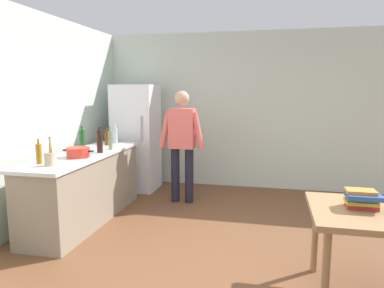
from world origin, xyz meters
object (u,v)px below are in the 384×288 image
bottle_beer_brown (107,138)px  book_stack (362,199)px  refrigerator (136,138)px  cooking_pot (78,152)px  utensil_jar (50,159)px  bottle_wine_green (82,140)px  bottle_oil_amber (39,153)px  person (182,139)px  bottle_vinegar_tall (110,140)px  bottle_wine_dark (100,142)px  bottle_water_clear (115,135)px

bottle_beer_brown → book_stack: size_ratio=0.97×
refrigerator → cooking_pot: size_ratio=4.50×
utensil_jar → bottle_wine_green: bearing=98.8°
bottle_wine_green → book_stack: size_ratio=1.27×
bottle_beer_brown → bottle_oil_amber: bearing=-95.2°
person → bottle_oil_amber: bearing=-124.5°
bottle_wine_green → bottle_beer_brown: bearing=79.6°
cooking_pot → person: bearing=52.8°
utensil_jar → bottle_vinegar_tall: 1.13m
bottle_wine_green → bottle_oil_amber: bearing=-91.9°
bottle_wine_dark → book_stack: 3.16m
bottle_beer_brown → bottle_water_clear: bottle_water_clear is taller
book_stack → utensil_jar: bearing=174.5°
bottle_wine_dark → bottle_water_clear: bearing=101.0°
bottle_water_clear → cooking_pot: bearing=-87.7°
bottle_vinegar_tall → bottle_beer_brown: bearing=123.0°
cooking_pot → utensil_jar: (-0.04, -0.51, 0.02)m
bottle_wine_green → cooking_pot: bearing=-66.4°
bottle_wine_green → bottle_water_clear: (0.14, 0.73, -0.02)m
refrigerator → bottle_beer_brown: (-0.12, -0.88, 0.11)m
bottle_wine_dark → bottle_beer_brown: bearing=108.3°
utensil_jar → book_stack: utensil_jar is taller
cooking_pot → bottle_wine_green: bearing=113.6°
bottle_oil_amber → utensil_jar: bearing=-20.8°
refrigerator → cooking_pot: (-0.03, -1.84, 0.06)m
cooking_pot → book_stack: size_ratio=1.49×
refrigerator → bottle_oil_amber: bearing=-96.2°
person → bottle_beer_brown: 1.12m
book_stack → person: bearing=134.4°
bottle_vinegar_tall → bottle_wine_dark: (-0.03, -0.25, 0.01)m
bottle_oil_amber → book_stack: size_ratio=1.04×
bottle_wine_dark → book_stack: bearing=-21.6°
bottle_vinegar_tall → bottle_beer_brown: (-0.24, 0.36, -0.03)m
bottle_wine_green → bottle_oil_amber: size_ratio=1.21×
bottle_vinegar_tall → book_stack: bottle_vinegar_tall is taller
bottle_beer_brown → bottle_vinegar_tall: bearing=-57.0°
bottle_vinegar_tall → bottle_beer_brown: bottle_vinegar_tall is taller
person → bottle_beer_brown: (-1.07, -0.33, 0.03)m
bottle_water_clear → bottle_beer_brown: bearing=-102.6°
utensil_jar → bottle_beer_brown: 1.47m
refrigerator → book_stack: (3.01, -2.66, -0.07)m
refrigerator → bottle_wine_green: 1.44m
cooking_pot → book_stack: (3.04, -0.81, -0.13)m
person → bottle_wine_dark: (-0.87, -0.94, 0.07)m
bottle_oil_amber → book_stack: bottle_oil_amber is taller
bottle_water_clear → bottle_oil_amber: (-0.17, -1.61, -0.01)m
bottle_oil_amber → bottle_wine_dark: size_ratio=0.82×
refrigerator → bottle_vinegar_tall: (0.12, -1.25, 0.14)m
bottle_water_clear → person: bearing=7.3°
person → cooking_pot: (-0.98, -1.29, -0.02)m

